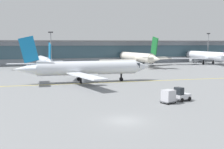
# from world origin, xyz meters

# --- Properties ---
(ground_plane) EXTENTS (400.00, 400.00, 0.00)m
(ground_plane) POSITION_xyz_m (0.00, 0.00, 0.00)
(ground_plane) COLOR gray
(taxiway_centreline_stripe) EXTENTS (109.90, 5.40, 0.01)m
(taxiway_centreline_stripe) POSITION_xyz_m (2.53, 29.08, 0.00)
(taxiway_centreline_stripe) COLOR yellow
(taxiway_centreline_stripe) RESTS_ON ground_plane
(terminal_concourse) EXTENTS (208.07, 11.00, 9.60)m
(terminal_concourse) POSITION_xyz_m (0.00, 85.60, 4.92)
(terminal_concourse) COLOR #8C939E
(terminal_concourse) RESTS_ON ground_plane
(gate_airplane_2) EXTENTS (24.42, 26.37, 8.73)m
(gate_airplane_2) POSITION_xyz_m (-4.76, 65.61, 2.62)
(gate_airplane_2) COLOR silver
(gate_airplane_2) RESTS_ON ground_plane
(gate_airplane_3) EXTENTS (30.13, 32.52, 10.77)m
(gate_airplane_3) POSITION_xyz_m (29.10, 67.33, 3.23)
(gate_airplane_3) COLOR silver
(gate_airplane_3) RESTS_ON ground_plane
(gate_airplane_4) EXTENTS (31.25, 33.57, 11.13)m
(gate_airplane_4) POSITION_xyz_m (59.70, 67.15, 3.34)
(gate_airplane_4) COLOR silver
(gate_airplane_4) RESTS_ON ground_plane
(taxiing_regional_jet) EXTENTS (30.69, 28.53, 10.17)m
(taxiing_regional_jet) POSITION_xyz_m (2.13, 31.10, 3.05)
(taxiing_regional_jet) COLOR silver
(taxiing_regional_jet) RESTS_ON ground_plane
(baggage_tug) EXTENTS (2.91, 2.26, 2.10)m
(baggage_tug) POSITION_xyz_m (11.68, 7.38, 0.89)
(baggage_tug) COLOR silver
(baggage_tug) RESTS_ON ground_plane
(cargo_dolly_lead) EXTENTS (2.50, 2.18, 1.94)m
(cargo_dolly_lead) POSITION_xyz_m (9.03, 6.49, 1.05)
(cargo_dolly_lead) COLOR #595B60
(cargo_dolly_lead) RESTS_ON ground_plane
(apron_light_mast_1) EXTENTS (1.80, 0.36, 12.83)m
(apron_light_mast_1) POSITION_xyz_m (-1.59, 77.57, 7.09)
(apron_light_mast_1) COLOR gray
(apron_light_mast_1) RESTS_ON ground_plane
(apron_light_mast_2) EXTENTS (1.80, 0.36, 13.02)m
(apron_light_mast_2) POSITION_xyz_m (68.58, 78.31, 7.19)
(apron_light_mast_2) COLOR gray
(apron_light_mast_2) RESTS_ON ground_plane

